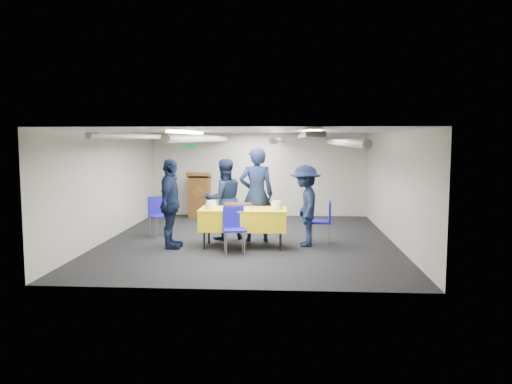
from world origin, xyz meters
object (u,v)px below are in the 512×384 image
(sheet_cake, at_px, (238,206))
(sailor_d, at_px, (305,206))
(podium, at_px, (199,195))
(chair_right, at_px, (324,218))
(serving_table, at_px, (243,219))
(sailor_b, at_px, (224,199))
(chair_near, at_px, (234,225))
(chair_left, at_px, (159,212))
(sailor_a, at_px, (256,194))
(sailor_c, at_px, (170,204))

(sheet_cake, distance_m, sailor_d, 1.34)
(sheet_cake, relative_size, podium, 0.44)
(chair_right, height_order, sailor_d, sailor_d)
(serving_table, distance_m, sheet_cake, 0.29)
(sailor_b, distance_m, sailor_d, 1.79)
(sheet_cake, bearing_deg, sailor_d, 6.28)
(podium, xyz_separation_m, chair_near, (1.41, -4.22, -0.08))
(serving_table, xyz_separation_m, podium, (-1.54, 3.71, 0.06))
(chair_left, distance_m, sailor_d, 3.32)
(chair_left, relative_size, sailor_d, 0.54)
(sheet_cake, xyz_separation_m, sailor_a, (0.33, 0.54, 0.17))
(chair_near, height_order, sailor_b, sailor_b)
(sailor_d, bearing_deg, podium, -144.03)
(chair_near, distance_m, sailor_d, 1.55)
(sheet_cake, height_order, chair_near, chair_near)
(podium, xyz_separation_m, sailor_c, (0.13, -3.90, 0.26))
(sheet_cake, xyz_separation_m, chair_near, (-0.02, -0.56, -0.29))
(sailor_b, bearing_deg, chair_left, -35.41)
(chair_near, height_order, chair_right, same)
(podium, distance_m, sailor_d, 4.47)
(chair_right, height_order, sailor_a, sailor_a)
(podium, distance_m, sailor_a, 3.60)
(chair_near, bearing_deg, podium, 108.47)
(chair_near, bearing_deg, chair_left, 139.74)
(sheet_cake, relative_size, sailor_a, 0.28)
(chair_left, distance_m, sailor_c, 1.40)
(chair_near, height_order, chair_left, same)
(podium, xyz_separation_m, sailor_b, (1.06, -2.95, 0.25))
(serving_table, bearing_deg, podium, 112.55)
(sheet_cake, bearing_deg, sailor_b, 117.43)
(podium, distance_m, sailor_b, 3.15)
(chair_right, xyz_separation_m, chair_left, (-3.60, 0.63, 0.00))
(sheet_cake, distance_m, sailor_a, 0.66)
(serving_table, relative_size, podium, 1.37)
(sheet_cake, distance_m, chair_left, 2.13)
(sailor_a, height_order, sailor_b, sailor_a)
(sheet_cake, xyz_separation_m, chair_left, (-1.86, 1.00, -0.29))
(chair_right, bearing_deg, podium, 133.94)
(chair_left, bearing_deg, sailor_a, -11.84)
(sailor_c, bearing_deg, sailor_a, -64.85)
(chair_near, bearing_deg, sailor_a, 72.19)
(sheet_cake, xyz_separation_m, chair_right, (1.74, 0.37, -0.29))
(serving_table, distance_m, sailor_a, 0.76)
(serving_table, xyz_separation_m, sailor_d, (1.22, 0.20, 0.25))
(podium, height_order, chair_right, podium)
(chair_near, bearing_deg, sheet_cake, 88.07)
(sailor_d, bearing_deg, chair_near, -64.60)
(serving_table, relative_size, sailor_a, 0.87)
(sailor_b, height_order, sailor_c, sailor_c)
(sailor_a, xyz_separation_m, sailor_b, (-0.70, 0.17, -0.13))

